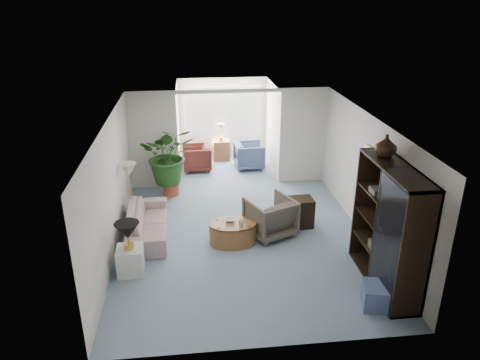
{
  "coord_description": "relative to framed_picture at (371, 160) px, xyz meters",
  "views": [
    {
      "loc": [
        -0.97,
        -8.01,
        4.7
      ],
      "look_at": [
        0.0,
        0.6,
        1.1
      ],
      "focal_mm": 34.08,
      "sensor_mm": 36.0,
      "label": 1
    }
  ],
  "objects": [
    {
      "name": "floor",
      "position": [
        -2.46,
        0.1,
        -1.7
      ],
      "size": [
        6.0,
        6.0,
        0.0
      ],
      "primitive_type": "plane",
      "color": "#8093A8",
      "rests_on": "ground"
    },
    {
      "name": "ottoman",
      "position": [
        -0.56,
        -2.18,
        -1.51
      ],
      "size": [
        0.58,
        0.58,
        0.38
      ],
      "primitive_type": "cube",
      "rotation": [
        0.0,
        0.0,
        -0.25
      ],
      "color": "#4A5E7F",
      "rests_on": "ground"
    },
    {
      "name": "cabinet_urn",
      "position": [
        -0.23,
        -1.07,
        0.64
      ],
      "size": [
        0.36,
        0.36,
        0.37
      ],
      "primitive_type": "imported",
      "color": "black",
      "rests_on": "entertainment_cabinet"
    },
    {
      "name": "sunroom_table",
      "position": [
        -2.54,
        4.99,
        -1.4
      ],
      "size": [
        0.51,
        0.41,
        0.6
      ],
      "primitive_type": "cube",
      "rotation": [
        0.0,
        0.0,
        0.04
      ],
      "color": "olive",
      "rests_on": "ground"
    },
    {
      "name": "side_table_dark",
      "position": [
        -1.18,
        0.63,
        -1.38
      ],
      "size": [
        0.56,
        0.46,
        0.64
      ],
      "primitive_type": "cube",
      "rotation": [
        0.0,
        0.0,
        0.06
      ],
      "color": "black",
      "rests_on": "ground"
    },
    {
      "name": "back_header",
      "position": [
        -2.46,
        3.1,
        0.75
      ],
      "size": [
        2.6,
        0.12,
        0.1
      ],
      "primitive_type": "cube",
      "color": "silver",
      "rests_on": "back_pier_left"
    },
    {
      "name": "sofa",
      "position": [
        -4.4,
        0.57,
        -1.41
      ],
      "size": [
        0.84,
        2.02,
        0.58
      ],
      "primitive_type": "imported",
      "rotation": [
        0.0,
        0.0,
        1.6
      ],
      "color": "beige",
      "rests_on": "ground"
    },
    {
      "name": "coffee_bowl",
      "position": [
        -2.72,
        0.15,
        -1.22
      ],
      "size": [
        0.26,
        0.26,
        0.05
      ],
      "primitive_type": "imported",
      "rotation": [
        0.0,
        0.0,
        -0.29
      ],
      "color": "silver",
      "rests_on": "coffee_table"
    },
    {
      "name": "coffee_table",
      "position": [
        -2.67,
        0.05,
        -1.47
      ],
      "size": [
        1.18,
        1.18,
        0.45
      ],
      "primitive_type": "cylinder",
      "rotation": [
        0.0,
        0.0,
        -0.29
      ],
      "color": "olive",
      "rests_on": "ground"
    },
    {
      "name": "plant_pot",
      "position": [
        -3.97,
        2.61,
        -1.54
      ],
      "size": [
        0.4,
        0.4,
        0.32
      ],
      "primitive_type": "cylinder",
      "color": "#A4432F",
      "rests_on": "ground"
    },
    {
      "name": "wingback_chair",
      "position": [
        -1.88,
        0.33,
        -1.29
      ],
      "size": [
        1.15,
        1.17,
        0.81
      ],
      "primitive_type": "imported",
      "rotation": [
        0.0,
        0.0,
        3.55
      ],
      "color": "#615A4C",
      "rests_on": "ground"
    },
    {
      "name": "entertainment_cabinet",
      "position": [
        -0.23,
        -1.57,
        -0.62
      ],
      "size": [
        0.52,
        1.94,
        2.15
      ],
      "primitive_type": "cube",
      "color": "black",
      "rests_on": "ground"
    },
    {
      "name": "window_blinds",
      "position": [
        -2.46,
        5.25,
        -0.3
      ],
      "size": [
        2.2,
        0.02,
        1.5
      ],
      "primitive_type": "cube",
      "color": "white"
    },
    {
      "name": "back_pier_right",
      "position": [
        -0.56,
        3.1,
        -0.45
      ],
      "size": [
        1.2,
        0.12,
        2.5
      ],
      "primitive_type": "cube",
      "color": "silver",
      "rests_on": "ground"
    },
    {
      "name": "sunroom_chair_maroon",
      "position": [
        -3.29,
        4.24,
        -1.34
      ],
      "size": [
        0.82,
        0.8,
        0.71
      ],
      "primitive_type": "imported",
      "rotation": [
        0.0,
        0.0,
        -1.53
      ],
      "color": "maroon",
      "rests_on": "ground"
    },
    {
      "name": "back_pier_left",
      "position": [
        -4.36,
        3.1,
        -0.45
      ],
      "size": [
        1.2,
        0.12,
        2.5
      ],
      "primitive_type": "cube",
      "color": "silver",
      "rests_on": "ground"
    },
    {
      "name": "end_table",
      "position": [
        -4.6,
        -0.78,
        -1.45
      ],
      "size": [
        0.47,
        0.47,
        0.5
      ],
      "primitive_type": "cube",
      "rotation": [
        0.0,
        0.0,
        0.03
      ],
      "color": "white",
      "rests_on": "ground"
    },
    {
      "name": "window_pane",
      "position": [
        -2.46,
        5.28,
        -0.3
      ],
      "size": [
        2.2,
        0.02,
        1.5
      ],
      "primitive_type": "cube",
      "color": "white"
    },
    {
      "name": "coffee_cup",
      "position": [
        -2.52,
        -0.05,
        -1.2
      ],
      "size": [
        0.13,
        0.13,
        0.1
      ],
      "primitive_type": "imported",
      "rotation": [
        0.0,
        0.0,
        -0.29
      ],
      "color": "#BDB8A5",
      "rests_on": "coffee_table"
    },
    {
      "name": "sunroom_floor",
      "position": [
        -2.46,
        4.2,
        -1.7
      ],
      "size": [
        2.6,
        2.6,
        0.0
      ],
      "primitive_type": "plane",
      "color": "#8093A8",
      "rests_on": "ground"
    },
    {
      "name": "sunroom_chair_blue",
      "position": [
        -1.79,
        4.24,
        -1.33
      ],
      "size": [
        0.85,
        0.83,
        0.74
      ],
      "primitive_type": "imported",
      "rotation": [
        0.0,
        0.0,
        1.62
      ],
      "color": "#4A5E7F",
      "rests_on": "ground"
    },
    {
      "name": "floor_lamp",
      "position": [
        -4.76,
        1.15,
        -0.45
      ],
      "size": [
        0.36,
        0.36,
        0.28
      ],
      "primitive_type": "cone",
      "color": "beige",
      "rests_on": "ground"
    },
    {
      "name": "table_lamp",
      "position": [
        -4.6,
        -0.78,
        -0.85
      ],
      "size": [
        0.44,
        0.44,
        0.3
      ],
      "primitive_type": "cone",
      "color": "black",
      "rests_on": "end_table"
    },
    {
      "name": "shelf_clutter",
      "position": [
        -0.28,
        -1.63,
        -0.61
      ],
      "size": [
        0.3,
        1.09,
        1.06
      ],
      "color": "black",
      "rests_on": "entertainment_cabinet"
    },
    {
      "name": "framed_picture",
      "position": [
        0.0,
        0.0,
        0.0
      ],
      "size": [
        0.04,
        0.5,
        0.4
      ],
      "primitive_type": "cube",
      "color": "#B5A590"
    },
    {
      "name": "house_plant",
      "position": [
        -3.97,
        2.61,
        -0.65
      ],
      "size": [
        1.31,
        1.13,
        1.45
      ],
      "primitive_type": "imported",
      "color": "#234F1B",
      "rests_on": "plant_pot"
    }
  ]
}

